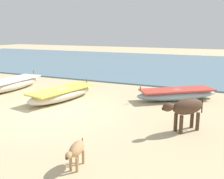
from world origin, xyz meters
TOP-DOWN VIEW (x-y plane):
  - ground at (0.00, 0.00)m, footprint 80.00×80.00m
  - sea_water at (0.00, 16.02)m, footprint 60.00×20.00m
  - fishing_boat_1 at (-4.23, 2.20)m, footprint 1.25×3.90m
  - fishing_boat_2 at (4.05, 3.73)m, footprint 3.61×3.10m
  - fishing_boat_5 at (-0.60, 1.57)m, footprint 1.75×3.79m
  - cow_adult_dark at (4.98, 0.11)m, footprint 1.21×1.38m
  - calf_near_tan at (3.12, -3.16)m, footprint 0.37×0.91m

SIDE VIEW (x-z plane):
  - ground at x=0.00m, z-range 0.00..0.00m
  - sea_water at x=0.00m, z-range 0.00..0.08m
  - fishing_boat_2 at x=4.05m, z-range -0.08..0.62m
  - fishing_boat_5 at x=-0.60m, z-range -0.08..0.66m
  - fishing_boat_1 at x=-4.23m, z-range -0.08..0.70m
  - calf_near_tan at x=3.12m, z-range 0.13..0.73m
  - cow_adult_dark at x=4.98m, z-range 0.22..1.25m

